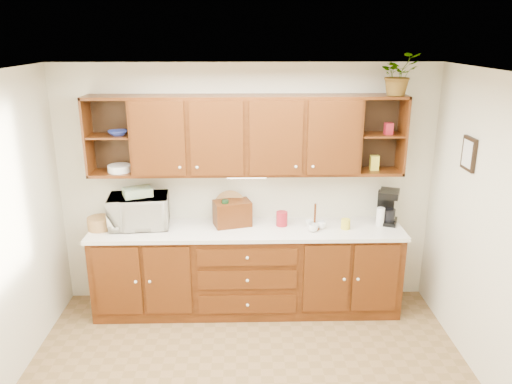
{
  "coord_description": "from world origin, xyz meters",
  "views": [
    {
      "loc": [
        -0.02,
        -3.38,
        2.88
      ],
      "look_at": [
        0.09,
        1.15,
        1.43
      ],
      "focal_mm": 35.0,
      "sensor_mm": 36.0,
      "label": 1
    }
  ],
  "objects_px": {
    "microwave": "(139,211)",
    "bread_box": "(232,213)",
    "coffee_maker": "(388,207)",
    "potted_plant": "(398,74)"
  },
  "relations": [
    {
      "from": "coffee_maker",
      "to": "potted_plant",
      "type": "bearing_deg",
      "value": -92.9
    },
    {
      "from": "microwave",
      "to": "bread_box",
      "type": "bearing_deg",
      "value": -4.83
    },
    {
      "from": "microwave",
      "to": "potted_plant",
      "type": "distance_m",
      "value": 2.95
    },
    {
      "from": "bread_box",
      "to": "coffee_maker",
      "type": "xyz_separation_m",
      "value": [
        1.65,
        0.04,
        0.04
      ]
    },
    {
      "from": "bread_box",
      "to": "potted_plant",
      "type": "height_order",
      "value": "potted_plant"
    },
    {
      "from": "bread_box",
      "to": "coffee_maker",
      "type": "distance_m",
      "value": 1.65
    },
    {
      "from": "bread_box",
      "to": "potted_plant",
      "type": "xyz_separation_m",
      "value": [
        1.63,
        -0.01,
        1.42
      ]
    },
    {
      "from": "microwave",
      "to": "coffee_maker",
      "type": "bearing_deg",
      "value": -4.35
    },
    {
      "from": "microwave",
      "to": "potted_plant",
      "type": "xyz_separation_m",
      "value": [
        2.6,
        0.01,
        1.39
      ]
    },
    {
      "from": "microwave",
      "to": "bread_box",
      "type": "distance_m",
      "value": 0.97
    }
  ]
}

